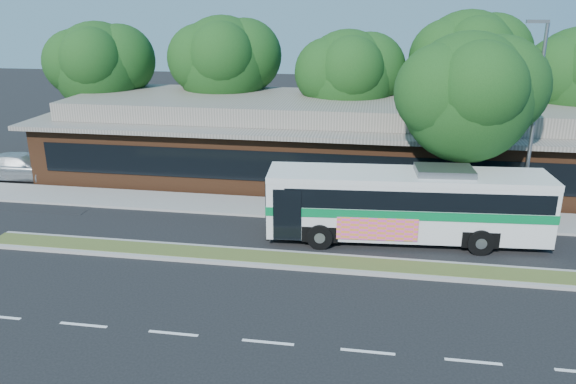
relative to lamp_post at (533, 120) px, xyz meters
name	(u,v)px	position (x,y,z in m)	size (l,w,h in m)	color
ground	(293,269)	(-9.56, -6.00, -4.90)	(120.00, 120.00, 0.00)	black
median_strip	(295,260)	(-9.56, -5.40, -4.83)	(26.00, 1.10, 0.15)	#424F21
sidewalk	(313,210)	(-9.56, 0.40, -4.84)	(44.00, 2.60, 0.12)	gray
parking_lot	(23,173)	(-27.56, 4.00, -4.90)	(14.00, 12.00, 0.01)	black
plaza_building	(327,138)	(-9.56, 6.99, -2.77)	(33.20, 11.20, 4.45)	#532E1A
lamp_post	(533,120)	(0.00, 0.00, 0.00)	(0.93, 0.18, 9.07)	slate
tree_bg_a	(105,65)	(-24.15, 9.14, 0.97)	(6.47, 5.80, 8.63)	black
tree_bg_b	(230,61)	(-16.13, 10.14, 1.24)	(6.69, 6.00, 9.00)	black
tree_bg_c	(355,74)	(-8.16, 9.13, 0.69)	(6.24, 5.60, 8.26)	black
tree_bg_d	(475,61)	(-1.12, 10.15, 1.52)	(6.91, 6.20, 9.37)	black
transit_bus	(408,200)	(-5.20, -2.48, -3.07)	(11.87, 3.38, 3.29)	silver
sedan	(23,166)	(-26.70, 2.89, -4.15)	(2.11, 5.18, 1.50)	#BABEC2
sidewalk_tree	(477,94)	(-2.40, 0.34, 1.01)	(6.38, 5.72, 8.64)	black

